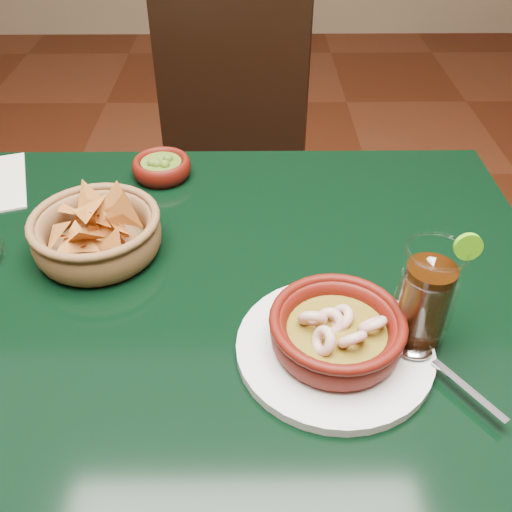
{
  "coord_description": "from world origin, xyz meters",
  "views": [
    {
      "loc": [
        0.13,
        -0.65,
        1.32
      ],
      "look_at": [
        0.14,
        -0.02,
        0.81
      ],
      "focal_mm": 40.0,
      "sensor_mm": 36.0,
      "label": 1
    }
  ],
  "objects_px": {
    "dining_table": "(170,324)",
    "chip_basket": "(97,233)",
    "shrimp_plate": "(336,336)",
    "cola_drink": "(425,300)",
    "dining_chair": "(221,169)"
  },
  "relations": [
    {
      "from": "dining_table",
      "to": "chip_basket",
      "type": "xyz_separation_m",
      "value": [
        -0.11,
        0.07,
        0.14
      ]
    },
    {
      "from": "shrimp_plate",
      "to": "chip_basket",
      "type": "bearing_deg",
      "value": 148.41
    },
    {
      "from": "shrimp_plate",
      "to": "chip_basket",
      "type": "xyz_separation_m",
      "value": [
        -0.35,
        0.22,
        0.01
      ]
    },
    {
      "from": "shrimp_plate",
      "to": "cola_drink",
      "type": "relative_size",
      "value": 1.76
    },
    {
      "from": "dining_chair",
      "to": "chip_basket",
      "type": "height_order",
      "value": "dining_chair"
    },
    {
      "from": "dining_chair",
      "to": "chip_basket",
      "type": "bearing_deg",
      "value": -104.03
    },
    {
      "from": "chip_basket",
      "to": "dining_table",
      "type": "bearing_deg",
      "value": -31.55
    },
    {
      "from": "dining_chair",
      "to": "shrimp_plate",
      "type": "relative_size",
      "value": 3.03
    },
    {
      "from": "dining_table",
      "to": "chip_basket",
      "type": "relative_size",
      "value": 5.08
    },
    {
      "from": "dining_chair",
      "to": "shrimp_plate",
      "type": "height_order",
      "value": "dining_chair"
    },
    {
      "from": "dining_chair",
      "to": "cola_drink",
      "type": "distance_m",
      "value": 0.94
    },
    {
      "from": "dining_table",
      "to": "dining_chair",
      "type": "relative_size",
      "value": 1.25
    },
    {
      "from": "dining_table",
      "to": "shrimp_plate",
      "type": "relative_size",
      "value": 3.8
    },
    {
      "from": "cola_drink",
      "to": "dining_chair",
      "type": "bearing_deg",
      "value": 109.8
    },
    {
      "from": "dining_table",
      "to": "shrimp_plate",
      "type": "height_order",
      "value": "shrimp_plate"
    }
  ]
}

